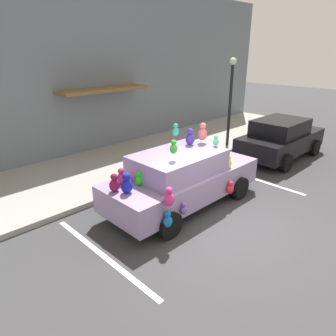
# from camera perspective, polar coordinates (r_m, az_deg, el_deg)

# --- Properties ---
(ground_plane) EXTENTS (60.00, 60.00, 0.00)m
(ground_plane) POSITION_cam_1_polar(r_m,az_deg,el_deg) (7.72, 9.37, -10.38)
(ground_plane) COLOR #38383A
(sidewalk) EXTENTS (24.00, 4.00, 0.15)m
(sidewalk) POSITION_cam_1_polar(r_m,az_deg,el_deg) (11.03, -11.89, -0.14)
(sidewalk) COLOR gray
(sidewalk) RESTS_ON ground
(storefront_building) EXTENTS (24.00, 1.25, 6.40)m
(storefront_building) POSITION_cam_1_polar(r_m,az_deg,el_deg) (12.20, -18.76, 16.35)
(storefront_building) COLOR slate
(storefront_building) RESTS_ON ground
(parking_stripe_front) EXTENTS (0.12, 3.60, 0.01)m
(parking_stripe_front) POSITION_cam_1_polar(r_m,az_deg,el_deg) (10.59, 15.19, -1.79)
(parking_stripe_front) COLOR silver
(parking_stripe_front) RESTS_ON ground
(parking_stripe_rear) EXTENTS (0.12, 3.60, 0.01)m
(parking_stripe_rear) POSITION_cam_1_polar(r_m,az_deg,el_deg) (6.80, -12.06, -15.45)
(parking_stripe_rear) COLOR silver
(parking_stripe_rear) RESTS_ON ground
(plush_covered_car) EXTENTS (4.52, 2.06, 2.13)m
(plush_covered_car) POSITION_cam_1_polar(r_m,az_deg,el_deg) (8.19, 2.61, -1.83)
(plush_covered_car) COLOR #907DA6
(plush_covered_car) RESTS_ON ground
(parked_sedan_behind) EXTENTS (4.00, 1.94, 1.54)m
(parked_sedan_behind) POSITION_cam_1_polar(r_m,az_deg,el_deg) (12.64, 20.10, 5.17)
(parked_sedan_behind) COLOR black
(parked_sedan_behind) RESTS_ON ground
(teddy_bear_on_sidewalk) EXTENTS (0.39, 0.33, 0.75)m
(teddy_bear_on_sidewalk) POSITION_cam_1_polar(r_m,az_deg,el_deg) (11.02, 1.72, 2.65)
(teddy_bear_on_sidewalk) COLOR pink
(teddy_bear_on_sidewalk) RESTS_ON sidewalk
(street_lamp_post) EXTENTS (0.28, 0.28, 3.53)m
(street_lamp_post) POSITION_cam_1_polar(r_m,az_deg,el_deg) (13.03, 11.54, 13.48)
(street_lamp_post) COLOR black
(street_lamp_post) RESTS_ON sidewalk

